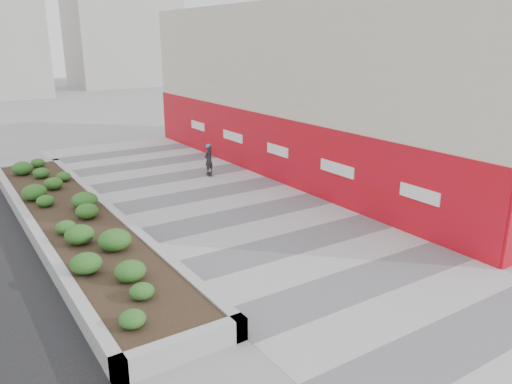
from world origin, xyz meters
TOP-DOWN VIEW (x-y plane):
  - ground at (0.00, 0.00)m, footprint 160.00×160.00m
  - walkway at (0.00, 3.00)m, footprint 8.00×36.00m
  - building at (6.98, 8.98)m, footprint 6.04×24.08m
  - planter at (-5.50, 7.00)m, footprint 3.00×18.00m
  - manhole_cover at (0.50, 3.00)m, footprint 0.44×0.44m
  - skateboarder at (1.85, 10.78)m, footprint 0.60×0.75m

SIDE VIEW (x-z plane):
  - ground at x=0.00m, z-range 0.00..0.00m
  - manhole_cover at x=0.50m, z-range 0.00..0.01m
  - walkway at x=0.00m, z-range 0.00..0.01m
  - planter at x=-5.50m, z-range -0.03..0.87m
  - skateboarder at x=1.85m, z-range 0.01..1.56m
  - building at x=6.98m, z-range -0.02..7.98m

